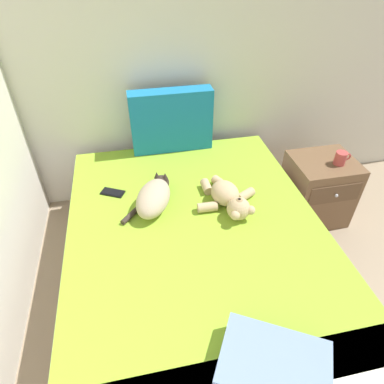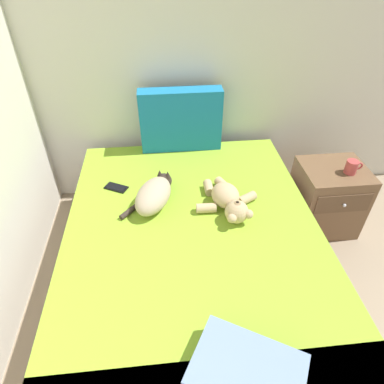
{
  "view_description": "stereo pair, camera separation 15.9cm",
  "coord_description": "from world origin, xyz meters",
  "px_view_note": "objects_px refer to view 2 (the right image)",
  "views": [
    {
      "loc": [
        0.76,
        2.22,
        1.85
      ],
      "look_at": [
        1.07,
        3.74,
        0.6
      ],
      "focal_mm": 30.99,
      "sensor_mm": 36.0,
      "label": 1
    },
    {
      "loc": [
        0.91,
        2.19,
        1.85
      ],
      "look_at": [
        1.07,
        3.74,
        0.6
      ],
      "focal_mm": 30.99,
      "sensor_mm": 36.0,
      "label": 2
    }
  ],
  "objects_px": {
    "bed": "(194,263)",
    "teddy_bear": "(228,200)",
    "throw_pillow": "(246,375)",
    "cat": "(154,194)",
    "nightstand": "(327,198)",
    "cell_phone": "(116,188)",
    "patterned_cushion": "(181,120)",
    "mug": "(352,167)"
  },
  "relations": [
    {
      "from": "cat",
      "to": "cell_phone",
      "type": "height_order",
      "value": "cat"
    },
    {
      "from": "nightstand",
      "to": "teddy_bear",
      "type": "bearing_deg",
      "value": -159.82
    },
    {
      "from": "cat",
      "to": "bed",
      "type": "bearing_deg",
      "value": -53.44
    },
    {
      "from": "bed",
      "to": "teddy_bear",
      "type": "xyz_separation_m",
      "value": [
        0.23,
        0.19,
        0.32
      ]
    },
    {
      "from": "throw_pillow",
      "to": "mug",
      "type": "bearing_deg",
      "value": 50.53
    },
    {
      "from": "teddy_bear",
      "to": "mug",
      "type": "xyz_separation_m",
      "value": [
        0.9,
        0.25,
        0.01
      ]
    },
    {
      "from": "teddy_bear",
      "to": "nightstand",
      "type": "bearing_deg",
      "value": 20.18
    },
    {
      "from": "patterned_cushion",
      "to": "nightstand",
      "type": "xyz_separation_m",
      "value": [
        1.05,
        -0.44,
        -0.47
      ]
    },
    {
      "from": "nightstand",
      "to": "mug",
      "type": "bearing_deg",
      "value": -35.3
    },
    {
      "from": "bed",
      "to": "throw_pillow",
      "type": "relative_size",
      "value": 5.1
    },
    {
      "from": "bed",
      "to": "throw_pillow",
      "type": "xyz_separation_m",
      "value": [
        0.11,
        -0.79,
        0.31
      ]
    },
    {
      "from": "cat",
      "to": "throw_pillow",
      "type": "height_order",
      "value": "cat"
    },
    {
      "from": "cell_phone",
      "to": "teddy_bear",
      "type": "bearing_deg",
      "value": -21.32
    },
    {
      "from": "bed",
      "to": "cell_phone",
      "type": "bearing_deg",
      "value": 135.15
    },
    {
      "from": "bed",
      "to": "cat",
      "type": "relative_size",
      "value": 4.86
    },
    {
      "from": "teddy_bear",
      "to": "nightstand",
      "type": "xyz_separation_m",
      "value": [
        0.82,
        0.3,
        -0.3
      ]
    },
    {
      "from": "patterned_cushion",
      "to": "nightstand",
      "type": "distance_m",
      "value": 1.23
    },
    {
      "from": "bed",
      "to": "cell_phone",
      "type": "relative_size",
      "value": 12.4
    },
    {
      "from": "teddy_bear",
      "to": "mug",
      "type": "height_order",
      "value": "teddy_bear"
    },
    {
      "from": "teddy_bear",
      "to": "cat",
      "type": "bearing_deg",
      "value": 167.95
    },
    {
      "from": "teddy_bear",
      "to": "cell_phone",
      "type": "xyz_separation_m",
      "value": [
        -0.69,
        0.27,
        -0.06
      ]
    },
    {
      "from": "cat",
      "to": "teddy_bear",
      "type": "relative_size",
      "value": 0.92
    },
    {
      "from": "teddy_bear",
      "to": "mug",
      "type": "distance_m",
      "value": 0.93
    },
    {
      "from": "patterned_cushion",
      "to": "nightstand",
      "type": "bearing_deg",
      "value": -22.73
    },
    {
      "from": "bed",
      "to": "nightstand",
      "type": "height_order",
      "value": "nightstand"
    },
    {
      "from": "cell_phone",
      "to": "patterned_cushion",
      "type": "bearing_deg",
      "value": 45.32
    },
    {
      "from": "patterned_cushion",
      "to": "teddy_bear",
      "type": "height_order",
      "value": "patterned_cushion"
    },
    {
      "from": "throw_pillow",
      "to": "cat",
      "type": "bearing_deg",
      "value": 106.83
    },
    {
      "from": "cat",
      "to": "nightstand",
      "type": "distance_m",
      "value": 1.32
    },
    {
      "from": "cat",
      "to": "cell_phone",
      "type": "distance_m",
      "value": 0.31
    },
    {
      "from": "cat",
      "to": "cell_phone",
      "type": "xyz_separation_m",
      "value": [
        -0.25,
        0.18,
        -0.07
      ]
    },
    {
      "from": "teddy_bear",
      "to": "cell_phone",
      "type": "relative_size",
      "value": 2.78
    },
    {
      "from": "throw_pillow",
      "to": "mug",
      "type": "distance_m",
      "value": 1.59
    },
    {
      "from": "nightstand",
      "to": "cell_phone",
      "type": "bearing_deg",
      "value": -178.78
    },
    {
      "from": "bed",
      "to": "nightstand",
      "type": "bearing_deg",
      "value": 25.14
    },
    {
      "from": "nightstand",
      "to": "patterned_cushion",
      "type": "bearing_deg",
      "value": 157.27
    },
    {
      "from": "teddy_bear",
      "to": "throw_pillow",
      "type": "distance_m",
      "value": 0.98
    },
    {
      "from": "bed",
      "to": "teddy_bear",
      "type": "height_order",
      "value": "teddy_bear"
    },
    {
      "from": "patterned_cushion",
      "to": "throw_pillow",
      "type": "xyz_separation_m",
      "value": [
        0.11,
        -1.72,
        -0.18
      ]
    },
    {
      "from": "bed",
      "to": "teddy_bear",
      "type": "distance_m",
      "value": 0.43
    },
    {
      "from": "patterned_cushion",
      "to": "teddy_bear",
      "type": "xyz_separation_m",
      "value": [
        0.23,
        -0.74,
        -0.17
      ]
    },
    {
      "from": "bed",
      "to": "throw_pillow",
      "type": "distance_m",
      "value": 0.85
    }
  ]
}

